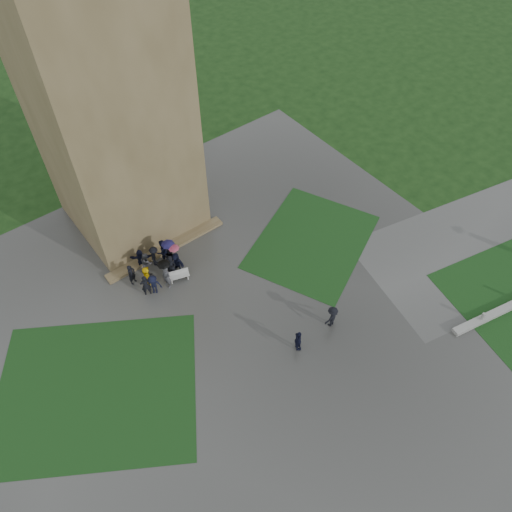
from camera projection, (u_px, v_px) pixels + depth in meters
ground at (260, 358)px, 29.18m from camera, size 120.00×120.00×0.00m
plaza at (240, 335)px, 30.20m from camera, size 34.00×34.00×0.02m
lawn_inset_left at (97, 390)px, 27.85m from camera, size 14.10×13.46×0.01m
lawn_inset_right at (312, 241)px, 35.07m from camera, size 11.12×10.15×0.01m
tower at (108, 108)px, 29.99m from camera, size 8.00×8.00×18.00m
tower_plinth at (166, 249)px, 34.51m from camera, size 9.00×0.80×0.22m
bench at (179, 275)px, 32.62m from camera, size 1.41×0.82×0.78m
visitor_cluster at (158, 264)px, 32.48m from camera, size 3.71×3.52×2.43m
pedestrian_mid at (298, 341)px, 28.94m from camera, size 0.94×1.13×1.67m
pedestrian_near at (332, 317)px, 30.03m from camera, size 1.11×0.64×1.65m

